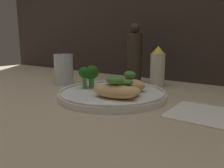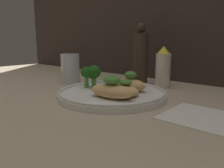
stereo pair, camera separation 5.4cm
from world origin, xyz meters
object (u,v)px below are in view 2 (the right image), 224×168
(plate, at_px, (112,93))
(pepper_grinder, at_px, (140,57))
(drinking_glass, at_px, (70,69))
(sauce_bottle, at_px, (163,68))
(broccoli_bunch, at_px, (92,73))

(plate, height_order, pepper_grinder, pepper_grinder)
(pepper_grinder, height_order, drinking_glass, pepper_grinder)
(sauce_bottle, bearing_deg, broccoli_bunch, -120.78)
(broccoli_bunch, bearing_deg, pepper_grinder, 81.19)
(sauce_bottle, relative_size, pepper_grinder, 0.64)
(sauce_bottle, bearing_deg, plate, -99.72)
(broccoli_bunch, distance_m, pepper_grinder, 0.19)
(plate, bearing_deg, drinking_glass, 168.01)
(pepper_grinder, distance_m, drinking_glass, 0.23)
(pepper_grinder, bearing_deg, plate, -75.61)
(broccoli_bunch, relative_size, pepper_grinder, 0.31)
(broccoli_bunch, relative_size, sauce_bottle, 0.49)
(drinking_glass, bearing_deg, plate, -11.99)
(broccoli_bunch, height_order, drinking_glass, drinking_glass)
(plate, distance_m, drinking_glass, 0.24)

